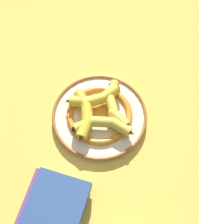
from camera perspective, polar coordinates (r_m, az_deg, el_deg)
ground_plane at (r=0.86m, az=2.54°, el=0.73°), size 2.80×2.80×0.00m
decorative_bowl at (r=0.83m, az=-0.00°, el=-0.70°), size 0.30×0.30×0.03m
banana_a at (r=0.80m, az=-3.23°, el=-0.58°), size 0.07×0.18×0.03m
banana_b at (r=0.82m, az=-1.25°, el=2.98°), size 0.17×0.09×0.03m
banana_c at (r=0.82m, az=3.01°, el=1.89°), size 0.09×0.18×0.03m
banana_d at (r=0.78m, az=0.91°, el=-2.76°), size 0.19×0.06×0.03m
book_stack at (r=0.74m, az=-10.26°, el=-20.75°), size 0.20×0.23×0.06m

